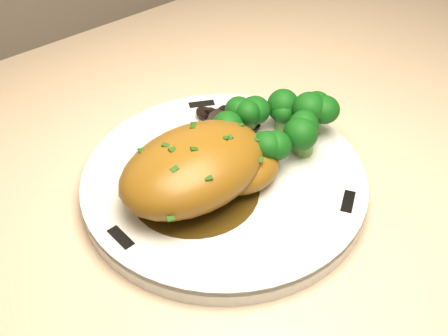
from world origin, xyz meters
TOP-DOWN VIEW (x-y plane):
  - plate at (0.46, 1.58)m, footprint 0.38×0.38m
  - rim_accent_0 at (0.52, 1.70)m, footprint 0.03×0.02m
  - rim_accent_1 at (0.34, 1.58)m, footprint 0.01×0.03m
  - rim_accent_2 at (0.53, 1.48)m, footprint 0.03×0.03m
  - gravy_pool at (0.43, 1.58)m, footprint 0.13×0.13m
  - chicken_breast at (0.43, 1.58)m, footprint 0.16×0.11m
  - mushroom_pile at (0.48, 1.64)m, footprint 0.10×0.08m
  - broccoli_florets at (0.53, 1.59)m, footprint 0.12×0.09m

SIDE VIEW (x-z plane):
  - plate at x=0.46m, z-range 0.98..1.00m
  - rim_accent_0 at x=0.52m, z-range 1.00..1.00m
  - rim_accent_1 at x=0.34m, z-range 1.00..1.00m
  - rim_accent_2 at x=0.53m, z-range 1.00..1.00m
  - gravy_pool at x=0.43m, z-range 1.00..1.00m
  - mushroom_pile at x=0.48m, z-range 0.99..1.02m
  - broccoli_florets at x=0.53m, z-range 1.00..1.05m
  - chicken_breast at x=0.43m, z-range 1.00..1.06m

